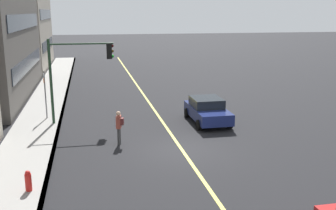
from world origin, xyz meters
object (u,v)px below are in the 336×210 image
(car_navy, at_px, (207,110))
(traffic_light_mast, at_px, (77,66))
(pedestrian_with_backpack, at_px, (119,125))
(fire_hydrant, at_px, (28,183))
(street_sign_post, at_px, (45,92))

(car_navy, bearing_deg, traffic_light_mast, 81.46)
(pedestrian_with_backpack, height_order, fire_hydrant, pedestrian_with_backpack)
(street_sign_post, bearing_deg, pedestrian_with_backpack, -143.26)
(car_navy, height_order, traffic_light_mast, traffic_light_mast)
(traffic_light_mast, height_order, street_sign_post, traffic_light_mast)
(car_navy, xyz_separation_m, traffic_light_mast, (1.14, 7.59, 2.72))
(car_navy, bearing_deg, pedestrian_with_backpack, 118.36)
(fire_hydrant, bearing_deg, traffic_light_mast, -10.44)
(traffic_light_mast, bearing_deg, pedestrian_with_backpack, -153.56)
(traffic_light_mast, height_order, fire_hydrant, traffic_light_mast)
(car_navy, height_order, street_sign_post, street_sign_post)
(car_navy, bearing_deg, street_sign_post, 75.81)
(pedestrian_with_backpack, relative_size, street_sign_post, 0.56)
(car_navy, relative_size, pedestrian_with_backpack, 2.45)
(fire_hydrant, bearing_deg, car_navy, -49.26)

